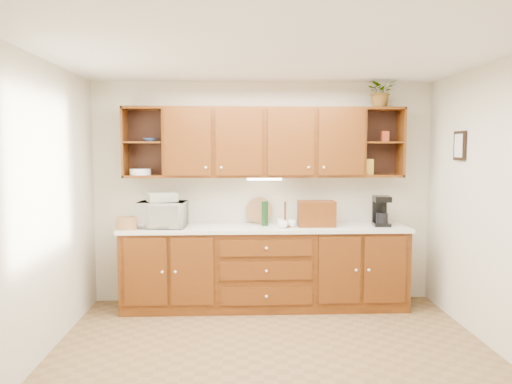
{
  "coord_description": "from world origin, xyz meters",
  "views": [
    {
      "loc": [
        -0.32,
        -4.16,
        1.82
      ],
      "look_at": [
        -0.11,
        1.15,
        1.36
      ],
      "focal_mm": 35.0,
      "sensor_mm": 36.0,
      "label": 1
    }
  ],
  "objects": [
    {
      "name": "plate_stack",
      "position": [
        -1.42,
        1.58,
        1.56
      ],
      "size": [
        0.26,
        0.26,
        0.07
      ],
      "primitive_type": "cylinder",
      "rotation": [
        0.0,
        0.0,
        -0.12
      ],
      "color": "white",
      "rests_on": "upper_cabinets"
    },
    {
      "name": "ceiling",
      "position": [
        0.0,
        0.0,
        2.6
      ],
      "size": [
        4.0,
        4.0,
        0.0
      ],
      "primitive_type": "plane",
      "rotation": [
        3.14,
        0.0,
        0.0
      ],
      "color": "white",
      "rests_on": "back_wall"
    },
    {
      "name": "bowl_stack",
      "position": [
        -1.29,
        1.56,
        1.92
      ],
      "size": [
        0.19,
        0.19,
        0.04
      ],
      "primitive_type": "imported",
      "rotation": [
        0.0,
        0.0,
        -0.23
      ],
      "color": "#284A93",
      "rests_on": "upper_cabinets"
    },
    {
      "name": "canister_yellow",
      "position": [
        0.45,
        1.46,
        0.99
      ],
      "size": [
        0.11,
        0.11,
        0.11
      ],
      "primitive_type": "cylinder",
      "rotation": [
        0.0,
        0.0,
        0.23
      ],
      "color": "gold",
      "rests_on": "countertop"
    },
    {
      "name": "right_wall",
      "position": [
        2.0,
        0.0,
        1.3
      ],
      "size": [
        0.0,
        3.5,
        3.5
      ],
      "primitive_type": "plane",
      "rotation": [
        1.57,
        0.0,
        -1.57
      ],
      "color": "beige",
      "rests_on": "floor"
    },
    {
      "name": "woven_tray",
      "position": [
        -0.05,
        1.69,
        0.95
      ],
      "size": [
        0.31,
        0.1,
        0.3
      ],
      "primitive_type": "cylinder",
      "rotation": [
        1.36,
        0.0,
        0.07
      ],
      "color": "#96693E",
      "rests_on": "countertop"
    },
    {
      "name": "countertop",
      "position": [
        0.0,
        1.44,
        0.92
      ],
      "size": [
        3.24,
        0.64,
        0.04
      ],
      "primitive_type": "cube",
      "color": "white",
      "rests_on": "base_cabinets"
    },
    {
      "name": "framed_picture",
      "position": [
        1.98,
        0.9,
        1.85
      ],
      "size": [
        0.03,
        0.24,
        0.3
      ],
      "primitive_type": "cube",
      "color": "black",
      "rests_on": "right_wall"
    },
    {
      "name": "pantry_box_yellow",
      "position": [
        1.21,
        1.58,
        1.61
      ],
      "size": [
        0.11,
        0.09,
        0.18
      ],
      "primitive_type": "cube",
      "rotation": [
        0.0,
        0.0,
        0.14
      ],
      "color": "gold",
      "rests_on": "upper_cabinets"
    },
    {
      "name": "pantry_box_red",
      "position": [
        1.4,
        1.56,
        1.96
      ],
      "size": [
        0.08,
        0.07,
        0.12
      ],
      "primitive_type": "cube",
      "rotation": [
        0.0,
        0.0,
        0.0
      ],
      "color": "#9D3316",
      "rests_on": "upper_cabinets"
    },
    {
      "name": "floor",
      "position": [
        0.0,
        0.0,
        0.0
      ],
      "size": [
        4.0,
        4.0,
        0.0
      ],
      "primitive_type": "plane",
      "color": "brown",
      "rests_on": "ground"
    },
    {
      "name": "bread_box",
      "position": [
        0.59,
        1.42,
        1.08
      ],
      "size": [
        0.41,
        0.26,
        0.29
      ],
      "primitive_type": "cube",
      "rotation": [
        0.0,
        0.0,
        -0.01
      ],
      "color": "#3D1C06",
      "rests_on": "countertop"
    },
    {
      "name": "microwave",
      "position": [
        -1.15,
        1.41,
        1.08
      ],
      "size": [
        0.56,
        0.4,
        0.29
      ],
      "primitive_type": "imported",
      "rotation": [
        0.0,
        0.0,
        -0.1
      ],
      "color": "beige",
      "rests_on": "countertop"
    },
    {
      "name": "base_cabinets",
      "position": [
        0.0,
        1.45,
        0.45
      ],
      "size": [
        3.2,
        0.6,
        0.9
      ],
      "primitive_type": "cube",
      "color": "#3D1C06",
      "rests_on": "floor"
    },
    {
      "name": "canister_red",
      "position": [
        0.47,
        1.53,
        1.02
      ],
      "size": [
        0.14,
        0.14,
        0.15
      ],
      "primitive_type": "cylinder",
      "rotation": [
        0.0,
        0.0,
        -0.17
      ],
      "color": "#9D3316",
      "rests_on": "countertop"
    },
    {
      "name": "left_wall",
      "position": [
        -2.0,
        0.0,
        1.3
      ],
      "size": [
        0.0,
        3.5,
        3.5
      ],
      "primitive_type": "plane",
      "rotation": [
        1.57,
        0.0,
        1.57
      ],
      "color": "beige",
      "rests_on": "floor"
    },
    {
      "name": "undercabinet_light",
      "position": [
        0.0,
        1.53,
        1.47
      ],
      "size": [
        0.4,
        0.05,
        0.02
      ],
      "primitive_type": "cube",
      "color": "white",
      "rests_on": "upper_cabinets"
    },
    {
      "name": "canister_white",
      "position": [
        0.65,
        1.46,
        1.03
      ],
      "size": [
        0.08,
        0.08,
        0.18
      ],
      "primitive_type": "cylinder",
      "rotation": [
        0.0,
        0.0,
        -0.0
      ],
      "color": "white",
      "rests_on": "countertop"
    },
    {
      "name": "wine_bottle",
      "position": [
        0.0,
        1.48,
        1.08
      ],
      "size": [
        0.08,
        0.08,
        0.28
      ],
      "primitive_type": "cylinder",
      "rotation": [
        0.0,
        0.0,
        0.14
      ],
      "color": "black",
      "rests_on": "countertop"
    },
    {
      "name": "coffee_maker",
      "position": [
        1.34,
        1.45,
        1.1
      ],
      "size": [
        0.2,
        0.25,
        0.34
      ],
      "rotation": [
        0.0,
        0.0,
        -0.09
      ],
      "color": "black",
      "rests_on": "countertop"
    },
    {
      "name": "wicker_basket",
      "position": [
        -1.52,
        1.3,
        1.01
      ],
      "size": [
        0.3,
        0.3,
        0.13
      ],
      "primitive_type": "cylinder",
      "rotation": [
        0.0,
        0.0,
        -0.37
      ],
      "color": "#96693E",
      "rests_on": "countertop"
    },
    {
      "name": "potted_plant",
      "position": [
        1.34,
        1.55,
        2.48
      ],
      "size": [
        0.35,
        0.3,
        0.37
      ],
      "primitive_type": "imported",
      "rotation": [
        0.0,
        0.0,
        0.04
      ],
      "color": "#999999",
      "rests_on": "upper_cabinets"
    },
    {
      "name": "upper_cabinets",
      "position": [
        0.01,
        1.59,
        1.89
      ],
      "size": [
        3.2,
        0.33,
        0.8
      ],
      "color": "#3D1C06",
      "rests_on": "back_wall"
    },
    {
      "name": "back_wall",
      "position": [
        0.0,
        1.75,
        1.3
      ],
      "size": [
        4.0,
        0.0,
        4.0
      ],
      "primitive_type": "plane",
      "rotation": [
        1.57,
        0.0,
        0.0
      ],
      "color": "beige",
      "rests_on": "floor"
    },
    {
      "name": "mug_tree",
      "position": [
        0.22,
        1.37,
        0.98
      ],
      "size": [
        0.24,
        0.25,
        0.29
      ],
      "rotation": [
        0.0,
        0.0,
        0.12
      ],
      "color": "#3D1C06",
      "rests_on": "countertop"
    },
    {
      "name": "towel_stack",
      "position": [
        -1.15,
        1.41,
        1.28
      ],
      "size": [
        0.38,
        0.33,
        0.09
      ],
      "primitive_type": "cube",
      "rotation": [
        0.0,
        0.0,
        0.37
      ],
      "color": "#DBC567",
      "rests_on": "microwave"
    }
  ]
}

